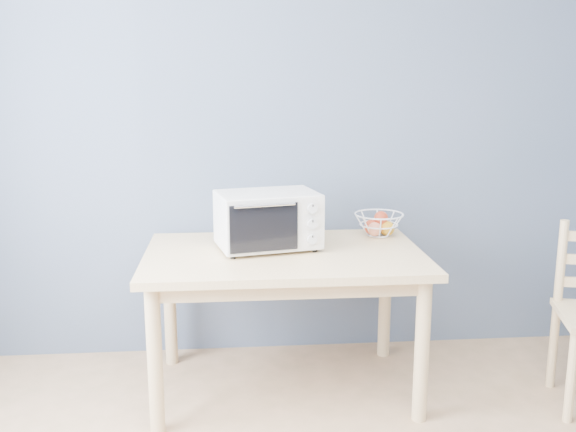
{
  "coord_description": "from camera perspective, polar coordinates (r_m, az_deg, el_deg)",
  "views": [
    {
      "loc": [
        -0.31,
        -1.42,
        1.61
      ],
      "look_at": [
        -0.03,
        1.72,
        0.93
      ],
      "focal_mm": 40.0,
      "sensor_mm": 36.0,
      "label": 1
    }
  ],
  "objects": [
    {
      "name": "fruit_basket",
      "position": [
        3.59,
        8.05,
        -0.71
      ],
      "size": [
        0.31,
        0.31,
        0.14
      ],
      "rotation": [
        0.0,
        0.0,
        -0.14
      ],
      "color": "white",
      "rests_on": "dining_table"
    },
    {
      "name": "room",
      "position": [
        1.48,
        7.08,
        -0.04
      ],
      "size": [
        4.01,
        4.51,
        2.61
      ],
      "color": "tan",
      "rests_on": "ground"
    },
    {
      "name": "dining_table",
      "position": [
        3.27,
        -0.34,
        -4.91
      ],
      "size": [
        1.4,
        0.9,
        0.75
      ],
      "color": "#E3C288",
      "rests_on": "ground"
    },
    {
      "name": "toaster_oven",
      "position": [
        3.26,
        -2.14,
        -0.31
      ],
      "size": [
        0.56,
        0.46,
        0.29
      ],
      "rotation": [
        0.0,
        0.0,
        0.22
      ],
      "color": "silver",
      "rests_on": "dining_table"
    }
  ]
}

